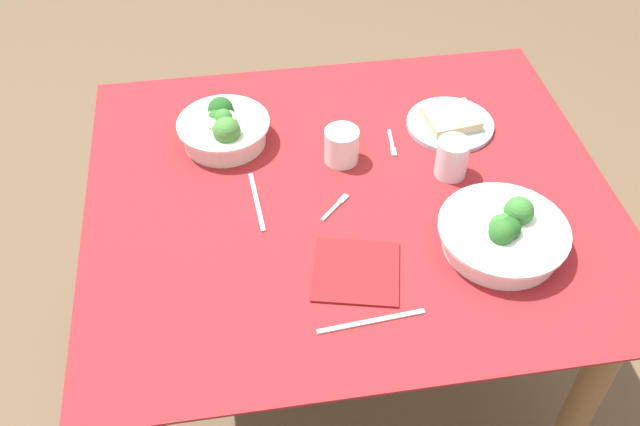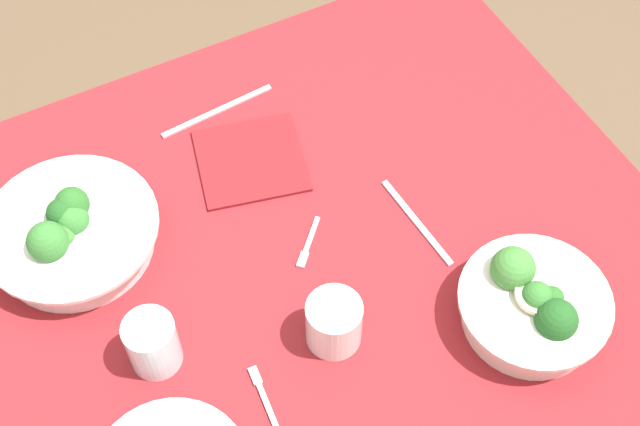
% 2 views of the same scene
% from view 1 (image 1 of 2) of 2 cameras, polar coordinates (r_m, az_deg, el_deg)
% --- Properties ---
extents(ground_plane, '(6.00, 6.00, 0.00)m').
position_cam_1_polar(ground_plane, '(2.19, 1.83, -12.21)').
color(ground_plane, brown).
extents(dining_table, '(1.19, 1.04, 0.72)m').
position_cam_1_polar(dining_table, '(1.71, 2.30, -1.10)').
color(dining_table, maroon).
rests_on(dining_table, ground_plane).
extents(broccoli_bowl_far, '(0.22, 0.22, 0.11)m').
position_cam_1_polar(broccoli_bowl_far, '(1.75, -7.69, 6.68)').
color(broccoli_bowl_far, silver).
rests_on(broccoli_bowl_far, dining_table).
extents(broccoli_bowl_near, '(0.27, 0.27, 0.10)m').
position_cam_1_polar(broccoli_bowl_near, '(1.53, 14.43, -1.64)').
color(broccoli_bowl_near, white).
rests_on(broccoli_bowl_near, dining_table).
extents(bread_side_plate, '(0.22, 0.22, 0.04)m').
position_cam_1_polar(bread_side_plate, '(1.83, 10.38, 7.16)').
color(bread_side_plate, '#99C6D1').
rests_on(bread_side_plate, dining_table).
extents(water_glass_center, '(0.08, 0.08, 0.08)m').
position_cam_1_polar(water_glass_center, '(1.68, 1.76, 5.41)').
color(water_glass_center, silver).
rests_on(water_glass_center, dining_table).
extents(water_glass_side, '(0.07, 0.07, 0.09)m').
position_cam_1_polar(water_glass_side, '(1.67, 10.52, 4.35)').
color(water_glass_side, silver).
rests_on(water_glass_side, dining_table).
extents(fork_by_far_bowl, '(0.08, 0.08, 0.00)m').
position_cam_1_polar(fork_by_far_bowl, '(1.59, 1.29, 0.55)').
color(fork_by_far_bowl, '#B7B7BC').
rests_on(fork_by_far_bowl, dining_table).
extents(fork_by_near_bowl, '(0.02, 0.10, 0.00)m').
position_cam_1_polar(fork_by_near_bowl, '(1.76, 5.77, 5.50)').
color(fork_by_near_bowl, '#B7B7BC').
rests_on(fork_by_near_bowl, dining_table).
extents(table_knife_left, '(0.22, 0.03, 0.00)m').
position_cam_1_polar(table_knife_left, '(1.39, 4.12, -8.64)').
color(table_knife_left, '#B7B7BC').
rests_on(table_knife_left, dining_table).
extents(table_knife_right, '(0.02, 0.19, 0.00)m').
position_cam_1_polar(table_knife_right, '(1.61, -5.09, 1.02)').
color(table_knife_right, '#B7B7BC').
rests_on(table_knife_right, dining_table).
extents(napkin_folded_upper, '(0.21, 0.21, 0.01)m').
position_cam_1_polar(napkin_folded_upper, '(1.46, 2.93, -4.68)').
color(napkin_folded_upper, maroon).
rests_on(napkin_folded_upper, dining_table).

